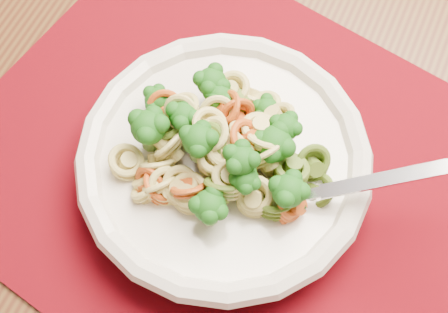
# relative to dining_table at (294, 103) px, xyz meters

# --- Properties ---
(dining_table) EXTENTS (1.64, 1.18, 0.73)m
(dining_table) POSITION_rel_dining_table_xyz_m (0.00, 0.00, 0.00)
(dining_table) COLOR #543517
(dining_table) RESTS_ON ground
(placemat) EXTENTS (0.56, 0.49, 0.00)m
(placemat) POSITION_rel_dining_table_xyz_m (-0.02, -0.13, 0.09)
(placemat) COLOR #65040A
(placemat) RESTS_ON dining_table
(pasta_bowl) EXTENTS (0.24, 0.24, 0.05)m
(pasta_bowl) POSITION_rel_dining_table_xyz_m (-0.04, -0.14, 0.12)
(pasta_bowl) COLOR silver
(pasta_bowl) RESTS_ON placemat
(pasta_broccoli_heap) EXTENTS (0.20, 0.20, 0.06)m
(pasta_broccoli_heap) POSITION_rel_dining_table_xyz_m (-0.04, -0.14, 0.14)
(pasta_broccoli_heap) COLOR #D4C569
(pasta_broccoli_heap) RESTS_ON pasta_bowl
(fork) EXTENTS (0.18, 0.09, 0.08)m
(fork) POSITION_rel_dining_table_xyz_m (0.02, -0.16, 0.13)
(fork) COLOR silver
(fork) RESTS_ON pasta_bowl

